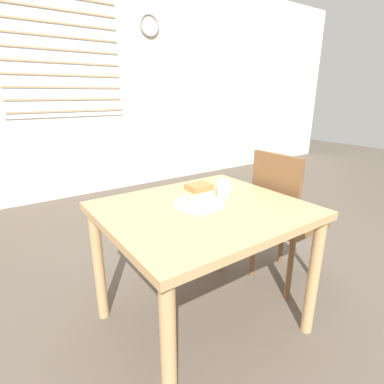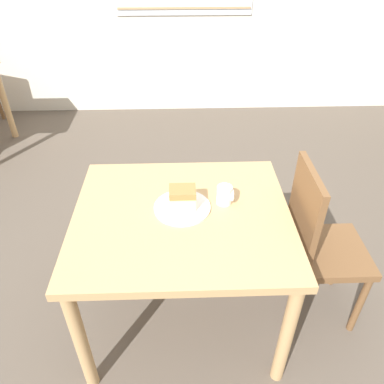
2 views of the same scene
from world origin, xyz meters
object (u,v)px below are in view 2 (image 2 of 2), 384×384
chair_near_window (318,243)px  cake_slice (183,197)px  plate (182,207)px  coffee_mug (225,195)px  dining_table_near (182,230)px

chair_near_window → cake_slice: bearing=87.6°
plate → cake_slice: bearing=57.1°
cake_slice → plate: bearing=-122.9°
chair_near_window → coffee_mug: bearing=82.6°
dining_table_near → plate: size_ratio=3.79×
chair_near_window → coffee_mug: 0.55m
dining_table_near → coffee_mug: size_ratio=11.03×
dining_table_near → cake_slice: (0.00, 0.04, 0.16)m
coffee_mug → dining_table_near: bearing=-159.2°
dining_table_near → chair_near_window: size_ratio=1.07×
cake_slice → dining_table_near: bearing=-96.0°
plate → dining_table_near: bearing=-92.9°
dining_table_near → cake_slice: cake_slice is taller
chair_near_window → plate: bearing=87.9°
plate → coffee_mug: size_ratio=2.91×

